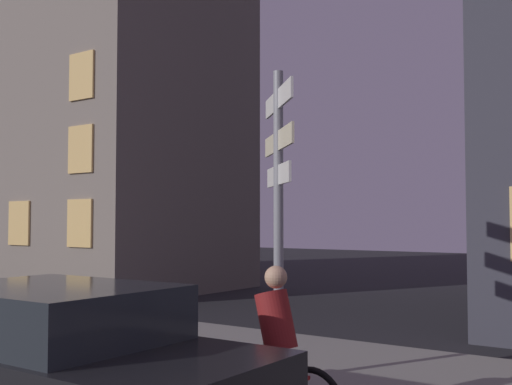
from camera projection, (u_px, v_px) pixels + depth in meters
sidewalk_kerb at (255, 356)px, 9.18m from camera, size 40.00×3.10×0.14m
signpost at (278, 192)px, 7.60m from camera, size 1.13×1.13×3.74m
car_far_oncoming at (39, 368)px, 5.32m from camera, size 4.48×1.90×1.49m
cyclist at (272, 356)px, 6.00m from camera, size 1.81×0.38×1.61m
building_left_block at (57, 74)px, 21.21m from camera, size 12.59×6.10×14.13m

